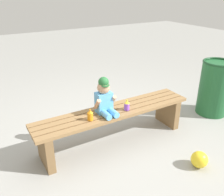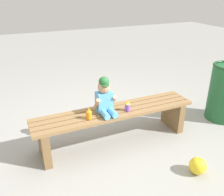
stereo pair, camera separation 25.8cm
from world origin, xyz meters
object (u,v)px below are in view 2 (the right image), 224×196
park_bench (115,120)px  sippy_cup_left (89,114)px  sippy_cup_right (128,106)px  child_figure (105,97)px  toy_ball (198,166)px

park_bench → sippy_cup_left: sippy_cup_left is taller
sippy_cup_left → sippy_cup_right: same height
sippy_cup_left → sippy_cup_right: bearing=0.0°
child_figure → toy_ball: bearing=-52.4°
child_figure → sippy_cup_left: 0.25m
sippy_cup_left → park_bench: bearing=11.7°
sippy_cup_right → toy_ball: bearing=-62.6°
park_bench → sippy_cup_left: 0.38m
park_bench → sippy_cup_right: sippy_cup_right is taller
park_bench → sippy_cup_right: (0.12, -0.07, 0.18)m
child_figure → toy_ball: child_figure is taller
park_bench → sippy_cup_left: size_ratio=15.00×
child_figure → toy_ball: 1.15m
sippy_cup_right → child_figure: bearing=163.8°
park_bench → toy_ball: size_ratio=10.90×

